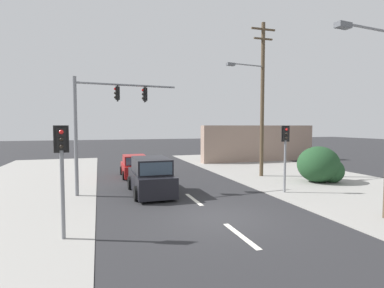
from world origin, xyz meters
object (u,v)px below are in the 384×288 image
(pedestal_signal_right_kerb, at_px, (285,147))
(utility_pole_midground_right, at_px, (261,95))
(traffic_signal_mast, at_px, (102,114))
(suv_crossing_left, at_px, (151,177))
(hatchback_receding_far, at_px, (134,167))
(pedestal_signal_left_kerb, at_px, (62,163))

(pedestal_signal_right_kerb, bearing_deg, utility_pole_midground_right, 74.04)
(utility_pole_midground_right, bearing_deg, traffic_signal_mast, -167.01)
(traffic_signal_mast, relative_size, pedestal_signal_right_kerb, 1.69)
(traffic_signal_mast, height_order, suv_crossing_left, traffic_signal_mast)
(hatchback_receding_far, bearing_deg, utility_pole_midground_right, -16.22)
(pedestal_signal_left_kerb, xyz_separation_m, suv_crossing_left, (3.67, 5.52, -1.53))
(utility_pole_midground_right, relative_size, traffic_signal_mast, 1.77)
(utility_pole_midground_right, relative_size, pedestal_signal_left_kerb, 2.99)
(pedestal_signal_right_kerb, xyz_separation_m, hatchback_receding_far, (-7.05, 7.49, -1.71))
(utility_pole_midground_right, height_order, pedestal_signal_right_kerb, utility_pole_midground_right)
(utility_pole_midground_right, xyz_separation_m, suv_crossing_left, (-8.25, -3.10, -4.81))
(suv_crossing_left, height_order, hatchback_receding_far, suv_crossing_left)
(utility_pole_midground_right, relative_size, suv_crossing_left, 2.34)
(traffic_signal_mast, bearing_deg, pedestal_signal_left_kerb, -101.85)
(pedestal_signal_left_kerb, bearing_deg, suv_crossing_left, 56.42)
(traffic_signal_mast, height_order, pedestal_signal_left_kerb, traffic_signal_mast)
(traffic_signal_mast, distance_m, pedestal_signal_left_kerb, 6.54)
(hatchback_receding_far, bearing_deg, pedestal_signal_left_kerb, -107.21)
(utility_pole_midground_right, distance_m, suv_crossing_left, 10.04)
(hatchback_receding_far, bearing_deg, pedestal_signal_right_kerb, -46.75)
(pedestal_signal_right_kerb, height_order, suv_crossing_left, pedestal_signal_right_kerb)
(utility_pole_midground_right, height_order, traffic_signal_mast, utility_pole_midground_right)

